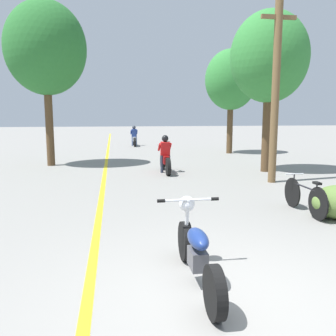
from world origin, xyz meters
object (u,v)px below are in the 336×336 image
object	(u,v)px
roadside_tree_right_far	(231,80)
motorcycle_rider_far	(134,138)
roadside_tree_right_near	(269,58)
utility_pole	(276,90)
bicycle_parked	(305,197)
motorcycle_rider_lead	(165,158)
motorcycle_foreground	(196,250)
roadside_tree_left	(46,49)

from	to	relation	value
roadside_tree_right_far	motorcycle_rider_far	bearing A→B (deg)	132.44
roadside_tree_right_far	roadside_tree_right_near	bearing A→B (deg)	-96.29
utility_pole	bicycle_parked	bearing A→B (deg)	-103.99
motorcycle_rider_lead	roadside_tree_right_far	bearing A→B (deg)	53.28
utility_pole	motorcycle_foreground	world-z (taller)	utility_pole
roadside_tree_left	motorcycle_rider_lead	size ratio (longest dim) A/B	3.21
roadside_tree_right_far	motorcycle_rider_lead	bearing A→B (deg)	-126.72
roadside_tree_right_far	bicycle_parked	xyz separation A→B (m)	(-2.27, -11.94, -3.60)
roadside_tree_right_near	motorcycle_rider_lead	distance (m)	5.27
motorcycle_foreground	bicycle_parked	size ratio (longest dim) A/B	1.22
motorcycle_foreground	roadside_tree_right_near	bearing A→B (deg)	60.99
utility_pole	motorcycle_rider_lead	bearing A→B (deg)	141.96
roadside_tree_right_near	bicycle_parked	xyz separation A→B (m)	(-1.57, -5.60, -3.81)
bicycle_parked	roadside_tree_left	bearing A→B (deg)	128.47
motorcycle_rider_far	roadside_tree_left	bearing A→B (deg)	-114.42
roadside_tree_right_near	roadside_tree_right_far	xyz separation A→B (m)	(0.70, 6.34, -0.21)
roadside_tree_right_near	roadside_tree_right_far	world-z (taller)	roadside_tree_right_near
motorcycle_rider_lead	motorcycle_rider_far	distance (m)	11.46
roadside_tree_right_far	motorcycle_foreground	distance (m)	16.07
roadside_tree_right_near	roadside_tree_right_far	distance (m)	6.39
motorcycle_foreground	motorcycle_rider_far	bearing A→B (deg)	88.91
bicycle_parked	motorcycle_foreground	bearing A→B (deg)	-137.81
roadside_tree_right_far	motorcycle_rider_far	distance (m)	8.13
roadside_tree_left	motorcycle_rider_far	world-z (taller)	roadside_tree_left
roadside_tree_right_far	bicycle_parked	size ratio (longest dim) A/B	3.21
roadside_tree_right_near	roadside_tree_left	size ratio (longest dim) A/B	0.88
motorcycle_rider_far	roadside_tree_right_far	bearing A→B (deg)	-47.56
roadside_tree_right_near	bicycle_parked	bearing A→B (deg)	-105.67
roadside_tree_right_near	roadside_tree_left	distance (m)	8.81
utility_pole	roadside_tree_right_near	size ratio (longest dim) A/B	0.96
utility_pole	bicycle_parked	distance (m)	4.41
motorcycle_rider_lead	bicycle_parked	bearing A→B (deg)	-69.50
utility_pole	motorcycle_rider_far	distance (m)	14.51
roadside_tree_left	roadside_tree_right_near	bearing A→B (deg)	-19.14
roadside_tree_left	bicycle_parked	distance (m)	11.69
utility_pole	roadside_tree_right_near	world-z (taller)	roadside_tree_right_near
bicycle_parked	motorcycle_rider_far	bearing A→B (deg)	98.83
roadside_tree_right_far	bicycle_parked	distance (m)	12.68
motorcycle_rider_far	bicycle_parked	distance (m)	17.58
motorcycle_foreground	motorcycle_rider_lead	bearing A→B (deg)	84.32
motorcycle_foreground	roadside_tree_left	bearing A→B (deg)	107.96
roadside_tree_right_far	roadside_tree_left	bearing A→B (deg)	-158.97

